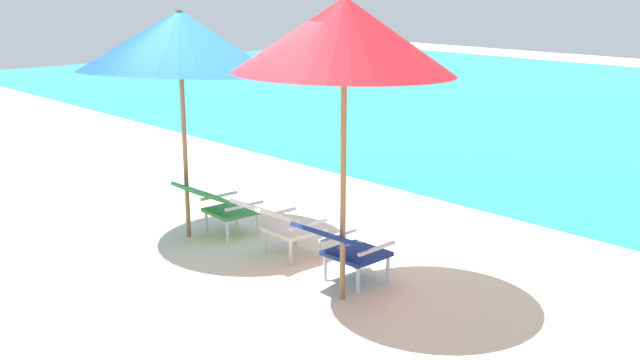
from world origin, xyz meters
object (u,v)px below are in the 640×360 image
(beach_umbrella_right, at_px, (344,36))
(lounge_chair_right, at_px, (344,246))
(beach_umbrella_left, at_px, (180,42))
(lounge_chair_center, at_px, (280,221))
(lounge_chair_left, at_px, (218,203))

(beach_umbrella_right, bearing_deg, lounge_chair_right, 132.88)
(lounge_chair_right, height_order, beach_umbrella_right, beach_umbrella_right)
(lounge_chair_right, height_order, beach_umbrella_left, beach_umbrella_left)
(beach_umbrella_left, bearing_deg, lounge_chair_center, 14.61)
(lounge_chair_center, height_order, beach_umbrella_right, beach_umbrella_right)
(lounge_chair_left, distance_m, beach_umbrella_right, 2.94)
(lounge_chair_center, xyz_separation_m, beach_umbrella_left, (-1.24, -0.32, 1.79))
(lounge_chair_right, distance_m, beach_umbrella_left, 2.87)
(lounge_chair_center, xyz_separation_m, beach_umbrella_right, (1.19, -0.26, 1.97))
(lounge_chair_right, relative_size, beach_umbrella_left, 0.31)
(lounge_chair_left, xyz_separation_m, lounge_chair_center, (0.98, 0.08, 0.00))
(beach_umbrella_left, bearing_deg, lounge_chair_left, 43.43)
(lounge_chair_right, bearing_deg, lounge_chair_center, 178.11)
(lounge_chair_left, height_order, lounge_chair_right, same)
(beach_umbrella_left, xyz_separation_m, beach_umbrella_right, (2.43, 0.06, 0.18))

